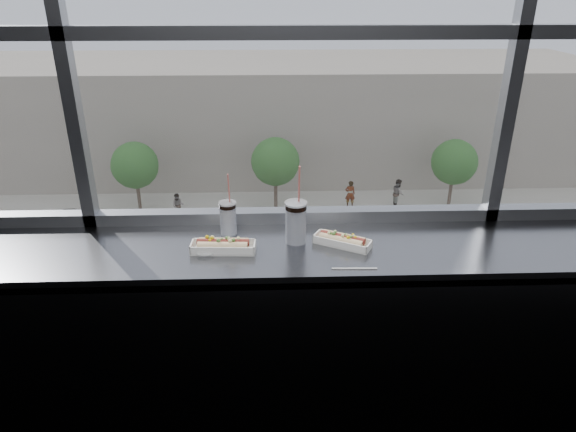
{
  "coord_description": "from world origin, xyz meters",
  "views": [
    {
      "loc": [
        -0.11,
        -0.85,
        2.18
      ],
      "look_at": [
        -0.04,
        1.23,
        1.25
      ],
      "focal_mm": 32.0,
      "sensor_mm": 36.0,
      "label": 1
    }
  ],
  "objects_px": {
    "soda_cup_left": "(228,216)",
    "tree_right": "(454,162)",
    "car_near_c": "(235,298)",
    "hotdog_tray_left": "(223,246)",
    "soda_cup_right": "(296,220)",
    "loose_straw": "(354,268)",
    "pedestrian_a": "(178,203)",
    "car_near_d": "(421,296)",
    "pedestrian_c": "(350,191)",
    "car_near_e": "(559,295)",
    "tree_left": "(135,165)",
    "hotdog_tray_right": "(342,240)",
    "wrapper": "(205,253)",
    "pedestrian_d": "(398,190)",
    "car_near_b": "(116,301)",
    "car_far_b": "(295,221)",
    "tree_center": "(275,162)",
    "car_far_a": "(75,223)"
  },
  "relations": [
    {
      "from": "soda_cup_left",
      "to": "tree_right",
      "type": "height_order",
      "value": "soda_cup_left"
    },
    {
      "from": "car_near_c",
      "to": "tree_right",
      "type": "bearing_deg",
      "value": -46.85
    },
    {
      "from": "hotdog_tray_left",
      "to": "soda_cup_right",
      "type": "height_order",
      "value": "soda_cup_right"
    },
    {
      "from": "loose_straw",
      "to": "pedestrian_a",
      "type": "height_order",
      "value": "loose_straw"
    },
    {
      "from": "car_near_c",
      "to": "car_near_d",
      "type": "relative_size",
      "value": 1.08
    },
    {
      "from": "loose_straw",
      "to": "pedestrian_c",
      "type": "bearing_deg",
      "value": 82.61
    },
    {
      "from": "hotdog_tray_left",
      "to": "car_near_e",
      "type": "height_order",
      "value": "hotdog_tray_left"
    },
    {
      "from": "hotdog_tray_left",
      "to": "car_near_c",
      "type": "distance_m",
      "value": 19.7
    },
    {
      "from": "car_near_c",
      "to": "tree_left",
      "type": "xyz_separation_m",
      "value": [
        -6.78,
        12.0,
        1.91
      ]
    },
    {
      "from": "hotdog_tray_right",
      "to": "wrapper",
      "type": "height_order",
      "value": "hotdog_tray_right"
    },
    {
      "from": "car_near_d",
      "to": "pedestrian_d",
      "type": "bearing_deg",
      "value": -9.05
    },
    {
      "from": "wrapper",
      "to": "soda_cup_left",
      "type": "bearing_deg",
      "value": 67.79
    },
    {
      "from": "car_near_e",
      "to": "pedestrian_c",
      "type": "relative_size",
      "value": 2.56
    },
    {
      "from": "pedestrian_c",
      "to": "car_near_b",
      "type": "bearing_deg",
      "value": 46.22
    },
    {
      "from": "car_near_d",
      "to": "soda_cup_right",
      "type": "bearing_deg",
      "value": 158.56
    },
    {
      "from": "hotdog_tray_right",
      "to": "car_near_b",
      "type": "bearing_deg",
      "value": 141.68
    },
    {
      "from": "pedestrian_a",
      "to": "pedestrian_c",
      "type": "height_order",
      "value": "pedestrian_c"
    },
    {
      "from": "hotdog_tray_right",
      "to": "car_near_d",
      "type": "distance_m",
      "value": 20.57
    },
    {
      "from": "car_far_b",
      "to": "tree_right",
      "type": "bearing_deg",
      "value": -60.76
    },
    {
      "from": "hotdog_tray_right",
      "to": "car_near_c",
      "type": "xyz_separation_m",
      "value": [
        -1.9,
        16.28,
        -10.96
      ]
    },
    {
      "from": "car_near_d",
      "to": "tree_left",
      "type": "distance_m",
      "value": 19.08
    },
    {
      "from": "tree_right",
      "to": "car_near_b",
      "type": "bearing_deg",
      "value": -146.46
    },
    {
      "from": "soda_cup_left",
      "to": "loose_straw",
      "type": "relative_size",
      "value": 1.62
    },
    {
      "from": "soda_cup_right",
      "to": "car_near_e",
      "type": "xyz_separation_m",
      "value": [
        12.28,
        16.23,
        -11.23
      ]
    },
    {
      "from": "pedestrian_d",
      "to": "tree_right",
      "type": "distance_m",
      "value": 3.86
    },
    {
      "from": "pedestrian_a",
      "to": "car_near_b",
      "type": "bearing_deg",
      "value": -94.27
    },
    {
      "from": "soda_cup_left",
      "to": "tree_center",
      "type": "height_order",
      "value": "soda_cup_left"
    },
    {
      "from": "soda_cup_left",
      "to": "car_near_b",
      "type": "xyz_separation_m",
      "value": [
        -6.34,
        16.14,
        -11.07
      ]
    },
    {
      "from": "pedestrian_c",
      "to": "car_far_b",
      "type": "bearing_deg",
      "value": 48.08
    },
    {
      "from": "car_near_c",
      "to": "car_far_a",
      "type": "bearing_deg",
      "value": 50.34
    },
    {
      "from": "soda_cup_right",
      "to": "pedestrian_a",
      "type": "xyz_separation_m",
      "value": [
        -5.85,
        27.14,
        -11.24
      ]
    },
    {
      "from": "car_near_c",
      "to": "tree_right",
      "type": "xyz_separation_m",
      "value": [
        13.13,
        12.0,
        1.88
      ]
    },
    {
      "from": "pedestrian_c",
      "to": "pedestrian_d",
      "type": "xyz_separation_m",
      "value": [
        3.1,
        -0.01,
        0.03
      ]
    },
    {
      "from": "pedestrian_d",
      "to": "tree_center",
      "type": "distance_m",
      "value": 8.16
    },
    {
      "from": "pedestrian_a",
      "to": "pedestrian_d",
      "type": "bearing_deg",
      "value": 5.07
    },
    {
      "from": "loose_straw",
      "to": "pedestrian_d",
      "type": "bearing_deg",
      "value": 76.69
    },
    {
      "from": "car_near_e",
      "to": "tree_center",
      "type": "distance_m",
      "value": 17.18
    },
    {
      "from": "car_near_c",
      "to": "pedestrian_c",
      "type": "relative_size",
      "value": 3.09
    },
    {
      "from": "soda_cup_left",
      "to": "pedestrian_d",
      "type": "bearing_deg",
      "value": 73.46
    },
    {
      "from": "loose_straw",
      "to": "wrapper",
      "type": "height_order",
      "value": "wrapper"
    },
    {
      "from": "car_far_a",
      "to": "pedestrian_c",
      "type": "height_order",
      "value": "pedestrian_c"
    },
    {
      "from": "car_near_e",
      "to": "car_near_d",
      "type": "height_order",
      "value": "car_near_d"
    },
    {
      "from": "pedestrian_d",
      "to": "hotdog_tray_left",
      "type": "bearing_deg",
      "value": 163.53
    },
    {
      "from": "hotdog_tray_right",
      "to": "car_near_e",
      "type": "bearing_deg",
      "value": 82.23
    },
    {
      "from": "loose_straw",
      "to": "car_near_c",
      "type": "xyz_separation_m",
      "value": [
        -1.92,
        16.5,
        -10.94
      ]
    },
    {
      "from": "car_far_a",
      "to": "car_near_c",
      "type": "xyz_separation_m",
      "value": [
        9.41,
        -8.0,
        0.07
      ]
    },
    {
      "from": "car_near_b",
      "to": "car_far_a",
      "type": "bearing_deg",
      "value": 27.81
    },
    {
      "from": "car_near_b",
      "to": "pedestrian_c",
      "type": "distance_m",
      "value": 16.83
    },
    {
      "from": "car_near_c",
      "to": "pedestrian_a",
      "type": "bearing_deg",
      "value": 21.59
    },
    {
      "from": "pedestrian_c",
      "to": "pedestrian_a",
      "type": "bearing_deg",
      "value": 6.54
    }
  ]
}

